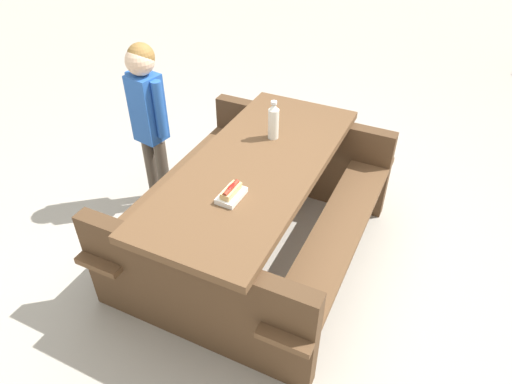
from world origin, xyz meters
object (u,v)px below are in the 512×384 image
(soda_bottle, at_px, (273,121))
(child_in_coat, at_px, (148,109))
(hotdog_tray, at_px, (231,193))
(picnic_table, at_px, (256,202))

(soda_bottle, distance_m, child_in_coat, 0.91)
(soda_bottle, height_order, child_in_coat, child_in_coat)
(soda_bottle, relative_size, hotdog_tray, 1.28)
(picnic_table, distance_m, soda_bottle, 0.53)
(soda_bottle, bearing_deg, picnic_table, -10.34)
(soda_bottle, height_order, hotdog_tray, soda_bottle)
(picnic_table, relative_size, child_in_coat, 1.65)
(soda_bottle, bearing_deg, hotdog_tray, -10.71)
(hotdog_tray, bearing_deg, picnic_table, 168.97)
(hotdog_tray, relative_size, child_in_coat, 0.16)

